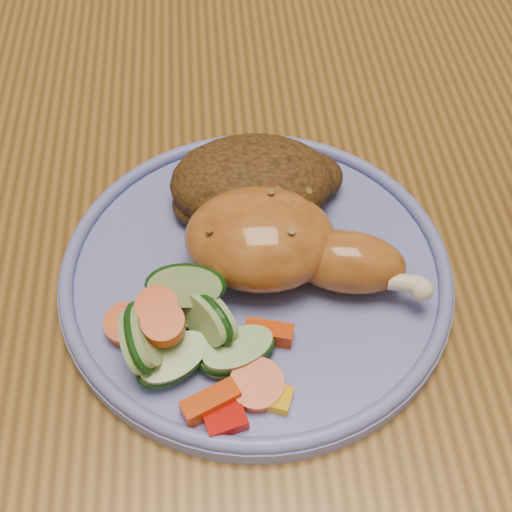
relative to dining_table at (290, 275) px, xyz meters
name	(u,v)px	position (x,y,z in m)	size (l,w,h in m)	color
dining_table	(290,275)	(0.00, 0.00, 0.00)	(0.90, 1.40, 0.75)	brown
chair_far	(243,29)	(0.00, 0.63, -0.17)	(0.42, 0.42, 0.91)	#4C2D16
plate	(256,275)	(-0.03, -0.07, 0.09)	(0.27, 0.27, 0.01)	#6169B1
plate_rim	(256,265)	(-0.03, -0.07, 0.10)	(0.27, 0.27, 0.01)	#6169B1
chicken_leg	(281,244)	(-0.02, -0.07, 0.12)	(0.16, 0.10, 0.05)	#A86023
rice_pilaf	(255,183)	(-0.03, 0.00, 0.12)	(0.13, 0.09, 0.05)	#492E12
vegetable_pile	(188,335)	(-0.08, -0.13, 0.11)	(0.12, 0.11, 0.06)	#A50A05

